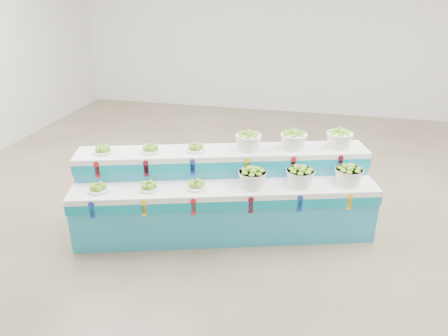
{
  "coord_description": "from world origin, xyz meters",
  "views": [
    {
      "loc": [
        0.92,
        -5.35,
        3.05
      ],
      "look_at": [
        -0.19,
        -0.61,
        0.87
      ],
      "focal_mm": 34.39,
      "sensor_mm": 36.0,
      "label": 1
    }
  ],
  "objects_px": {
    "display_stand": "(224,194)",
    "basket_lower_left": "(252,177)",
    "basket_upper_right": "(339,138)",
    "plate_upper_mid": "(150,148)"
  },
  "relations": [
    {
      "from": "display_stand",
      "to": "basket_upper_right",
      "type": "distance_m",
      "value": 1.65
    },
    {
      "from": "plate_upper_mid",
      "to": "basket_lower_left",
      "type": "bearing_deg",
      "value": -3.59
    },
    {
      "from": "display_stand",
      "to": "plate_upper_mid",
      "type": "distance_m",
      "value": 1.1
    },
    {
      "from": "basket_lower_left",
      "to": "basket_upper_right",
      "type": "bearing_deg",
      "value": 38.2
    },
    {
      "from": "display_stand",
      "to": "plate_upper_mid",
      "type": "height_order",
      "value": "plate_upper_mid"
    },
    {
      "from": "display_stand",
      "to": "basket_lower_left",
      "type": "xyz_separation_m",
      "value": [
        0.38,
        -0.13,
        0.33
      ]
    },
    {
      "from": "basket_lower_left",
      "to": "plate_upper_mid",
      "type": "relative_size",
      "value": 1.29
    },
    {
      "from": "display_stand",
      "to": "basket_lower_left",
      "type": "distance_m",
      "value": 0.52
    },
    {
      "from": "basket_lower_left",
      "to": "plate_upper_mid",
      "type": "bearing_deg",
      "value": 176.41
    },
    {
      "from": "display_stand",
      "to": "basket_upper_right",
      "type": "xyz_separation_m",
      "value": [
        1.38,
        0.66,
        0.63
      ]
    }
  ]
}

